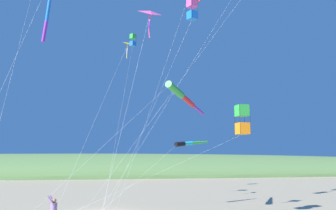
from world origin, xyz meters
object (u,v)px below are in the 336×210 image
at_px(kite_box_long_streamer_left, 242,120).
at_px(kite_box_long_streamer_right, 192,10).
at_px(kite_windsock_small_distant, 182,96).
at_px(kite_windsock_purple_drifting, 187,144).
at_px(kite_box_orange_high_right, 133,40).
at_px(kite_delta_rainbow_low_near, 128,45).
at_px(kite_delta_black_fish_shape, 150,13).

bearing_deg(kite_box_long_streamer_left, kite_box_long_streamer_right, 32.09).
bearing_deg(kite_windsock_small_distant, kite_windsock_purple_drifting, -18.72).
distance_m(kite_box_long_streamer_right, kite_box_long_streamer_left, 11.12).
bearing_deg(kite_box_orange_high_right, kite_windsock_purple_drifting, -159.18).
xyz_separation_m(kite_delta_rainbow_low_near, kite_delta_black_fish_shape, (-7.85, -1.20, -0.39)).
distance_m(kite_windsock_small_distant, kite_delta_rainbow_low_near, 8.20).
bearing_deg(kite_box_long_streamer_right, kite_delta_rainbow_low_near, 61.56).
bearing_deg(kite_windsock_small_distant, kite_delta_rainbow_low_near, 42.33).
distance_m(kite_box_long_streamer_right, kite_windsock_purple_drifting, 11.63).
bearing_deg(kite_delta_black_fish_shape, kite_box_orange_high_right, 0.60).
bearing_deg(kite_box_orange_high_right, kite_delta_black_fish_shape, -179.40).
bearing_deg(kite_box_long_streamer_right, kite_delta_black_fish_shape, 139.73).
xyz_separation_m(kite_delta_rainbow_low_near, kite_box_orange_high_right, (10.30, -1.01, 4.21)).
height_order(kite_box_long_streamer_left, kite_delta_rainbow_low_near, kite_delta_rainbow_low_near).
height_order(kite_box_long_streamer_right, kite_delta_black_fish_shape, kite_box_long_streamer_right).
relative_size(kite_windsock_small_distant, kite_delta_black_fish_shape, 0.93).
height_order(kite_box_long_streamer_right, kite_box_long_streamer_left, kite_box_long_streamer_right).
bearing_deg(kite_windsock_small_distant, kite_box_long_streamer_right, -38.54).
bearing_deg(kite_box_long_streamer_right, kite_windsock_small_distant, 141.46).
xyz_separation_m(kite_box_long_streamer_right, kite_delta_black_fish_shape, (-4.93, 4.18, -2.87)).
bearing_deg(kite_delta_rainbow_low_near, kite_windsock_small_distant, -137.67).
relative_size(kite_box_long_streamer_left, kite_windsock_purple_drifting, 1.43).
bearing_deg(kite_delta_black_fish_shape, kite_delta_rainbow_low_near, 8.72).
xyz_separation_m(kite_box_long_streamer_right, kite_windsock_small_distant, (-1.60, 1.27, -7.95)).
relative_size(kite_box_long_streamer_right, kite_box_orange_high_right, 0.92).
distance_m(kite_box_long_streamer_left, kite_box_orange_high_right, 22.04).
height_order(kite_box_long_streamer_right, kite_windsock_small_distant, kite_box_long_streamer_right).
bearing_deg(kite_box_long_streamer_right, kite_box_long_streamer_left, -147.91).
bearing_deg(kite_windsock_small_distant, kite_delta_black_fish_shape, 138.93).
relative_size(kite_delta_rainbow_low_near, kite_box_orange_high_right, 0.76).
distance_m(kite_windsock_small_distant, kite_delta_black_fish_shape, 6.73).
distance_m(kite_delta_rainbow_low_near, kite_windsock_purple_drifting, 10.49).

